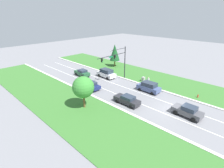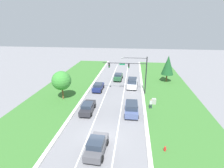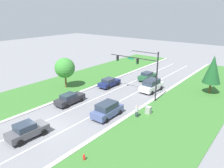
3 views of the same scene
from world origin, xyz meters
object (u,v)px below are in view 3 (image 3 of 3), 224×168
(utility_cabinet, at_px, (148,110))
(fire_hydrant, at_px, (84,157))
(traffic_signal_mast, at_px, (142,66))
(oak_near_left_tree, at_px, (65,68))
(navy_sedan, at_px, (109,82))
(pedestrian, at_px, (137,111))
(graphite_sedan, at_px, (27,130))
(charcoal_sedan, at_px, (70,99))
(white_suv, at_px, (152,85))
(conifer_near_right_tree, at_px, (213,69))
(slate_blue_suv, at_px, (107,110))
(forest_sedan, at_px, (147,76))

(utility_cabinet, relative_size, fire_hydrant, 1.51)
(traffic_signal_mast, bearing_deg, oak_near_left_tree, -161.34)
(navy_sedan, relative_size, fire_hydrant, 6.37)
(pedestrian, distance_m, fire_hydrant, 10.27)
(graphite_sedan, height_order, fire_hydrant, graphite_sedan)
(charcoal_sedan, xyz_separation_m, pedestrian, (10.10, 2.34, 0.14))
(navy_sedan, xyz_separation_m, graphite_sedan, (3.51, -18.44, 0.08))
(white_suv, distance_m, fire_hydrant, 20.44)
(traffic_signal_mast, distance_m, graphite_sedan, 18.41)
(navy_sedan, bearing_deg, oak_near_left_tree, -137.24)
(traffic_signal_mast, relative_size, graphite_sedan, 1.92)
(pedestrian, bearing_deg, oak_near_left_tree, 1.23)
(navy_sedan, bearing_deg, conifer_near_right_tree, 26.37)
(charcoal_sedan, relative_size, pedestrian, 2.80)
(slate_blue_suv, height_order, conifer_near_right_tree, conifer_near_right_tree)
(traffic_signal_mast, xyz_separation_m, conifer_near_right_tree, (8.08, 8.43, -0.95))
(navy_sedan, bearing_deg, charcoal_sedan, -88.89)
(slate_blue_suv, xyz_separation_m, pedestrian, (3.13, 2.14, -0.05))
(traffic_signal_mast, relative_size, slate_blue_suv, 1.86)
(forest_sedan, distance_m, graphite_sedan, 26.01)
(forest_sedan, bearing_deg, navy_sedan, -112.81)
(slate_blue_suv, distance_m, forest_sedan, 17.23)
(pedestrian, bearing_deg, utility_cabinet, -103.47)
(pedestrian, bearing_deg, forest_sedan, -57.28)
(navy_sedan, distance_m, conifer_near_right_tree, 17.32)
(slate_blue_suv, height_order, white_suv, white_suv)
(pedestrian, height_order, oak_near_left_tree, oak_near_left_tree)
(white_suv, bearing_deg, fire_hydrant, -76.96)
(charcoal_sedan, bearing_deg, fire_hydrant, -37.30)
(graphite_sedan, xyz_separation_m, conifer_near_right_tree, (11.73, 25.98, 3.23))
(graphite_sedan, bearing_deg, charcoal_sedan, 113.16)
(charcoal_sedan, xyz_separation_m, utility_cabinet, (10.80, 4.12, -0.27))
(white_suv, relative_size, oak_near_left_tree, 0.93)
(forest_sedan, relative_size, oak_near_left_tree, 0.82)
(slate_blue_suv, distance_m, fire_hydrant, 8.99)
(slate_blue_suv, xyz_separation_m, navy_sedan, (-7.14, 9.28, -0.18))
(conifer_near_right_tree, bearing_deg, pedestrian, -108.65)
(utility_cabinet, bearing_deg, pedestrian, -111.66)
(pedestrian, bearing_deg, graphite_sedan, 67.24)
(charcoal_sedan, distance_m, oak_near_left_tree, 7.76)
(slate_blue_suv, xyz_separation_m, white_suv, (-0.06, 11.96, 0.07))
(traffic_signal_mast, height_order, fire_hydrant, traffic_signal_mast)
(pedestrian, bearing_deg, traffic_signal_mast, -55.28)
(conifer_near_right_tree, distance_m, oak_near_left_tree, 24.46)
(forest_sedan, relative_size, conifer_near_right_tree, 0.69)
(conifer_near_right_tree, bearing_deg, fire_hydrant, -99.62)
(white_suv, bearing_deg, charcoal_sedan, -117.62)
(forest_sedan, relative_size, charcoal_sedan, 0.94)
(slate_blue_suv, xyz_separation_m, oak_near_left_tree, (-12.78, 4.08, 2.65))
(pedestrian, xyz_separation_m, fire_hydrant, (0.73, -10.22, -0.59))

